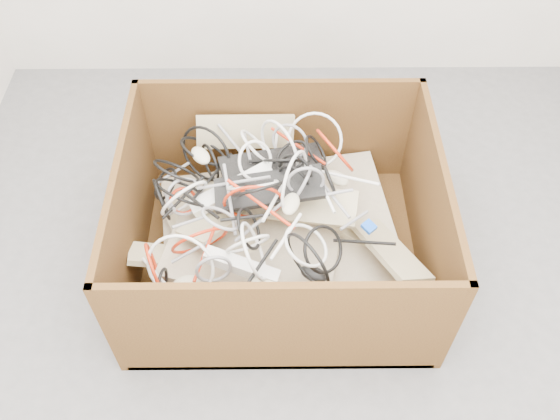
{
  "coord_description": "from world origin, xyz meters",
  "views": [
    {
      "loc": [
        -0.07,
        -1.17,
        2.04
      ],
      "look_at": [
        -0.06,
        0.25,
        0.3
      ],
      "focal_mm": 38.32,
      "sensor_mm": 36.0,
      "label": 1
    }
  ],
  "objects_px": {
    "cardboard_box": "(276,239)",
    "power_strip_left": "(232,189)",
    "power_strip_right": "(241,266)",
    "vga_plug": "(369,227)"
  },
  "relations": [
    {
      "from": "power_strip_left",
      "to": "power_strip_right",
      "type": "height_order",
      "value": "power_strip_left"
    },
    {
      "from": "power_strip_left",
      "to": "vga_plug",
      "type": "height_order",
      "value": "power_strip_left"
    },
    {
      "from": "power_strip_left",
      "to": "power_strip_right",
      "type": "distance_m",
      "value": 0.34
    },
    {
      "from": "power_strip_left",
      "to": "vga_plug",
      "type": "relative_size",
      "value": 7.42
    },
    {
      "from": "cardboard_box",
      "to": "power_strip_left",
      "type": "bearing_deg",
      "value": 155.38
    },
    {
      "from": "cardboard_box",
      "to": "vga_plug",
      "type": "height_order",
      "value": "cardboard_box"
    },
    {
      "from": "cardboard_box",
      "to": "power_strip_right",
      "type": "distance_m",
      "value": 0.35
    },
    {
      "from": "cardboard_box",
      "to": "power_strip_right",
      "type": "bearing_deg",
      "value": -114.29
    },
    {
      "from": "cardboard_box",
      "to": "power_strip_left",
      "type": "height_order",
      "value": "cardboard_box"
    },
    {
      "from": "power_strip_left",
      "to": "cardboard_box",
      "type": "bearing_deg",
      "value": -47.85
    }
  ]
}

